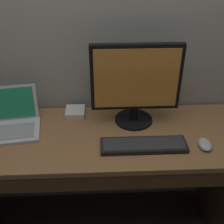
{
  "coord_description": "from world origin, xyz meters",
  "views": [
    {
      "loc": [
        0.03,
        -1.23,
        1.7
      ],
      "look_at": [
        0.09,
        0.0,
        0.92
      ],
      "focal_mm": 46.08,
      "sensor_mm": 36.0,
      "label": 1
    }
  ],
  "objects": [
    {
      "name": "external_drive_box",
      "position": [
        -0.12,
        0.2,
        0.8
      ],
      "size": [
        0.11,
        0.12,
        0.03
      ],
      "primitive_type": "cube",
      "rotation": [
        0.0,
        0.0,
        0.0
      ],
      "color": "silver",
      "rests_on": "desk"
    },
    {
      "name": "external_monitor",
      "position": [
        0.21,
        0.11,
        1.03
      ],
      "size": [
        0.47,
        0.21,
        0.46
      ],
      "color": "black",
      "rests_on": "desk"
    },
    {
      "name": "computer_mouse",
      "position": [
        0.55,
        -0.13,
        0.8
      ],
      "size": [
        0.07,
        0.11,
        0.03
      ],
      "primitive_type": "ellipsoid",
      "rotation": [
        0.0,
        0.0,
        -0.1
      ],
      "color": "#B7B7BC",
      "rests_on": "desk"
    },
    {
      "name": "wired_keyboard",
      "position": [
        0.24,
        -0.11,
        0.8
      ],
      "size": [
        0.43,
        0.12,
        0.02
      ],
      "color": "black",
      "rests_on": "desk"
    },
    {
      "name": "desk",
      "position": [
        0.0,
        -0.01,
        0.53
      ],
      "size": [
        1.59,
        0.57,
        0.78
      ],
      "color": "olive",
      "rests_on": "ground"
    },
    {
      "name": "laptop_silver",
      "position": [
        -0.48,
        0.07,
        0.83
      ],
      "size": [
        0.38,
        0.31,
        0.21
      ],
      "color": "silver",
      "rests_on": "desk"
    }
  ]
}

